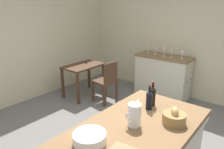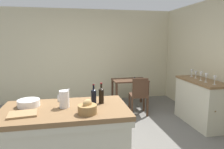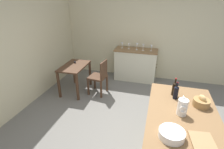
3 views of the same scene
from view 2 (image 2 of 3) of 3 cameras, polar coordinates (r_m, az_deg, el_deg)
ground_plane at (r=3.70m, az=-4.91°, el=-18.54°), size 6.76×6.76×0.00m
wall_back at (r=5.87m, az=-7.87°, el=5.24°), size 5.32×0.12×2.60m
island_table at (r=2.88m, az=-12.89°, el=-16.86°), size 1.64×0.93×0.88m
side_cabinet at (r=4.63m, az=23.70°, el=-7.16°), size 0.52×1.23×0.94m
writing_desk at (r=5.34m, az=5.04°, el=-2.65°), size 0.91×0.58×0.78m
wooden_chair at (r=4.77m, az=7.63°, el=-5.67°), size 0.44×0.44×0.90m
pitcher at (r=2.72m, az=-13.41°, el=-6.72°), size 0.17×0.13×0.27m
wash_bowl at (r=2.93m, az=-22.52°, el=-7.46°), size 0.29×0.29×0.09m
bread_basket at (r=2.46m, az=-6.99°, el=-9.54°), size 0.23×0.23×0.18m
cutting_board at (r=2.64m, az=-23.98°, el=-10.20°), size 0.35×0.28×0.02m
wine_bottle_dark at (r=2.81m, az=-3.05°, el=-5.83°), size 0.07×0.07×0.29m
wine_bottle_amber at (r=2.78m, az=-5.21°, el=-6.11°), size 0.07×0.07×0.28m
wine_glass_far_left at (r=4.16m, az=27.12°, el=-1.02°), size 0.07×0.07×0.17m
wine_glass_left at (r=4.32m, az=25.14°, el=-0.41°), size 0.07×0.07×0.18m
wine_glass_middle at (r=4.46m, az=23.93°, el=0.05°), size 0.07×0.07×0.18m
wine_glass_right at (r=4.68m, az=22.69°, el=0.30°), size 0.07×0.07×0.16m
wine_glass_far_right at (r=4.86m, az=21.67°, el=0.77°), size 0.07×0.07×0.16m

